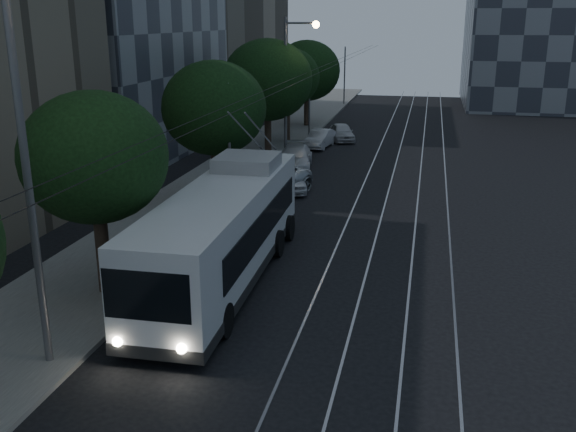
% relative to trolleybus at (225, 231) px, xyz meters
% --- Properties ---
extents(ground, '(120.00, 120.00, 0.00)m').
position_rel_trolleybus_xyz_m(ground, '(3.05, -2.15, -1.76)').
color(ground, black).
rests_on(ground, ground).
extents(sidewalk, '(5.00, 90.00, 0.15)m').
position_rel_trolleybus_xyz_m(sidewalk, '(-4.45, 17.85, -1.68)').
color(sidewalk, slate).
rests_on(sidewalk, ground).
extents(tram_rails, '(4.52, 90.00, 0.02)m').
position_rel_trolleybus_xyz_m(tram_rails, '(5.55, 17.85, -1.75)').
color(tram_rails, gray).
rests_on(tram_rails, ground).
extents(overhead_wires, '(2.23, 90.00, 6.00)m').
position_rel_trolleybus_xyz_m(overhead_wires, '(-1.93, 17.85, 1.71)').
color(overhead_wires, black).
rests_on(overhead_wires, ground).
extents(trolleybus, '(2.91, 12.84, 5.63)m').
position_rel_trolleybus_xyz_m(trolleybus, '(0.00, 0.00, 0.00)').
color(trolleybus, silver).
rests_on(trolleybus, ground).
extents(pickup_silver, '(4.35, 6.27, 1.59)m').
position_rel_trolleybus_xyz_m(pickup_silver, '(-1.24, 10.58, -0.96)').
color(pickup_silver, '#B6B9BE').
rests_on(pickup_silver, ground).
extents(car_white_a, '(2.62, 4.13, 1.31)m').
position_rel_trolleybus_xyz_m(car_white_a, '(-0.39, 12.36, -1.10)').
color(car_white_a, silver).
rests_on(car_white_a, ground).
extents(car_white_b, '(2.63, 5.04, 1.39)m').
position_rel_trolleybus_xyz_m(car_white_b, '(-1.14, 17.35, -1.06)').
color(car_white_b, silver).
rests_on(car_white_b, ground).
extents(car_white_c, '(1.81, 3.94, 1.25)m').
position_rel_trolleybus_xyz_m(car_white_c, '(-0.83, 24.43, -1.13)').
color(car_white_c, '#B8B8BC').
rests_on(car_white_c, ground).
extents(car_white_d, '(2.59, 4.03, 1.28)m').
position_rel_trolleybus_xyz_m(car_white_d, '(0.34, 27.35, -1.12)').
color(car_white_d, silver).
rests_on(car_white_d, ground).
extents(tree_1, '(4.60, 4.60, 6.69)m').
position_rel_trolleybus_xyz_m(tree_1, '(-3.45, -2.15, 2.84)').
color(tree_1, '#31261B').
rests_on(tree_1, ground).
extents(tree_2, '(5.01, 5.01, 6.91)m').
position_rel_trolleybus_xyz_m(tree_2, '(-3.45, 9.36, 2.88)').
color(tree_2, '#31261B').
rests_on(tree_2, ground).
extents(tree_3, '(5.67, 5.67, 7.61)m').
position_rel_trolleybus_xyz_m(tree_3, '(-3.45, 19.85, 3.29)').
color(tree_3, '#31261B').
rests_on(tree_3, ground).
extents(tree_4, '(4.67, 4.67, 6.85)m').
position_rel_trolleybus_xyz_m(tree_4, '(-3.45, 25.54, 2.97)').
color(tree_4, '#31261B').
rests_on(tree_4, ground).
extents(tree_5, '(5.48, 5.48, 7.12)m').
position_rel_trolleybus_xyz_m(tree_5, '(-3.45, 33.13, 2.88)').
color(tree_5, '#31261B').
rests_on(tree_5, ground).
extents(streetlamp_near, '(2.50, 0.44, 10.38)m').
position_rel_trolleybus_xyz_m(streetlamp_near, '(-2.34, -6.60, 4.47)').
color(streetlamp_near, slate).
rests_on(streetlamp_near, ground).
extents(streetlamp_far, '(2.18, 0.44, 8.85)m').
position_rel_trolleybus_xyz_m(streetlamp_far, '(-1.76, 19.22, 3.64)').
color(streetlamp_far, slate).
rests_on(streetlamp_far, ground).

